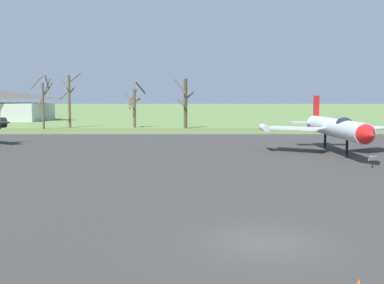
% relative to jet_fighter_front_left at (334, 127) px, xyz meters
% --- Properties ---
extents(ground_plane, '(600.00, 600.00, 0.00)m').
position_rel_jet_fighter_front_left_xyz_m(ground_plane, '(-10.75, -26.98, -2.49)').
color(ground_plane, '#607F42').
extents(asphalt_apron, '(90.11, 61.89, 0.05)m').
position_rel_jet_fighter_front_left_xyz_m(asphalt_apron, '(-10.75, -8.41, -2.47)').
color(asphalt_apron, '#383533').
rests_on(asphalt_apron, ground).
extents(grass_verge_strip, '(150.11, 12.00, 0.06)m').
position_rel_jet_fighter_front_left_xyz_m(grass_verge_strip, '(-10.75, 28.53, -2.46)').
color(grass_verge_strip, '#586D38').
rests_on(grass_verge_strip, ground).
extents(jet_fighter_front_left, '(13.46, 17.38, 5.46)m').
position_rel_jet_fighter_front_left_xyz_m(jet_fighter_front_left, '(0.00, 0.00, 0.00)').
color(jet_fighter_front_left, silver).
rests_on(jet_fighter_front_left, ground).
extents(info_placard_front_left, '(0.63, 0.36, 0.94)m').
position_rel_jet_fighter_front_left_xyz_m(info_placard_front_left, '(0.10, -8.85, -1.89)').
color(info_placard_front_left, black).
rests_on(info_placard_front_left, ground).
extents(bare_tree_left_of_center, '(3.42, 2.60, 8.81)m').
position_rel_jet_fighter_front_left_xyz_m(bare_tree_left_of_center, '(-37.57, 33.31, 2.15)').
color(bare_tree_left_of_center, brown).
rests_on(bare_tree_left_of_center, ground).
extents(bare_tree_center, '(3.51, 3.38, 9.32)m').
position_rel_jet_fighter_front_left_xyz_m(bare_tree_center, '(-34.38, 37.30, 2.47)').
color(bare_tree_center, brown).
rests_on(bare_tree_center, ground).
extents(bare_tree_right_of_center, '(3.53, 3.07, 7.85)m').
position_rel_jet_fighter_front_left_xyz_m(bare_tree_right_of_center, '(-23.28, 37.29, 1.45)').
color(bare_tree_right_of_center, brown).
rests_on(bare_tree_right_of_center, ground).
extents(bare_tree_far_right, '(3.33, 3.34, 8.24)m').
position_rel_jet_fighter_front_left_xyz_m(bare_tree_far_right, '(-14.56, 35.28, 1.83)').
color(bare_tree_far_right, brown).
rests_on(bare_tree_far_right, ground).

